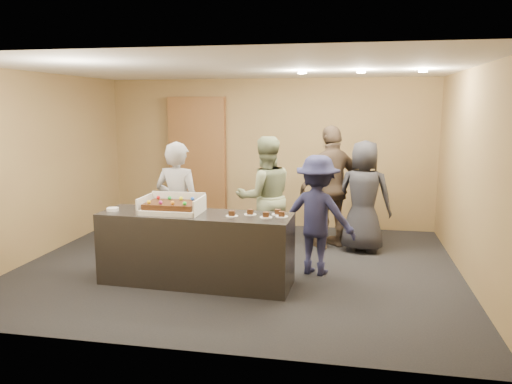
% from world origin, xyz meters
% --- Properties ---
extents(room, '(6.04, 6.00, 2.70)m').
position_xyz_m(room, '(0.00, 0.00, 1.35)').
color(room, black).
rests_on(room, ground).
extents(serving_counter, '(2.43, 0.80, 0.90)m').
position_xyz_m(serving_counter, '(-0.37, -0.78, 0.45)').
color(serving_counter, black).
rests_on(serving_counter, floor).
extents(storage_cabinet, '(1.08, 0.15, 2.38)m').
position_xyz_m(storage_cabinet, '(-1.34, 2.41, 1.19)').
color(storage_cabinet, brown).
rests_on(storage_cabinet, floor).
extents(cake_box, '(0.74, 0.51, 0.22)m').
position_xyz_m(cake_box, '(-0.67, -0.75, 0.95)').
color(cake_box, white).
rests_on(cake_box, serving_counter).
extents(sheet_cake, '(0.63, 0.44, 0.12)m').
position_xyz_m(sheet_cake, '(-0.67, -0.78, 1.00)').
color(sheet_cake, '#371D0C').
rests_on(sheet_cake, cake_box).
extents(plate_stack, '(0.15, 0.15, 0.04)m').
position_xyz_m(plate_stack, '(-1.45, -0.82, 0.92)').
color(plate_stack, white).
rests_on(plate_stack, serving_counter).
extents(slice_a, '(0.15, 0.15, 0.07)m').
position_xyz_m(slice_a, '(0.11, -0.84, 0.92)').
color(slice_a, white).
rests_on(slice_a, serving_counter).
extents(slice_b, '(0.15, 0.15, 0.07)m').
position_xyz_m(slice_b, '(0.31, -0.72, 0.92)').
color(slice_b, white).
rests_on(slice_b, serving_counter).
extents(slice_c, '(0.15, 0.15, 0.07)m').
position_xyz_m(slice_c, '(0.53, -0.84, 0.92)').
color(slice_c, white).
rests_on(slice_c, serving_counter).
extents(slice_d, '(0.15, 0.15, 0.07)m').
position_xyz_m(slice_d, '(0.64, -0.65, 0.92)').
color(slice_d, white).
rests_on(slice_d, serving_counter).
extents(slice_e, '(0.15, 0.15, 0.07)m').
position_xyz_m(slice_e, '(0.71, -0.77, 0.92)').
color(slice_e, white).
rests_on(slice_e, serving_counter).
extents(person_server_grey, '(0.69, 0.50, 1.75)m').
position_xyz_m(person_server_grey, '(-0.76, -0.33, 0.88)').
color(person_server_grey, '#939398').
rests_on(person_server_grey, floor).
extents(person_sage_man, '(1.07, 0.97, 1.78)m').
position_xyz_m(person_sage_man, '(0.28, 0.52, 0.89)').
color(person_sage_man, gray).
rests_on(person_sage_man, floor).
extents(person_navy_man, '(1.14, 0.82, 1.59)m').
position_xyz_m(person_navy_man, '(1.09, -0.10, 0.79)').
color(person_navy_man, '#202146').
rests_on(person_navy_man, floor).
extents(person_brown_extra, '(1.18, 1.05, 1.92)m').
position_xyz_m(person_brown_extra, '(1.22, 1.21, 0.96)').
color(person_brown_extra, brown).
rests_on(person_brown_extra, floor).
extents(person_dark_suit, '(0.92, 0.68, 1.71)m').
position_xyz_m(person_dark_suit, '(1.71, 1.08, 0.85)').
color(person_dark_suit, '#26252B').
rests_on(person_dark_suit, floor).
extents(ceiling_spotlights, '(1.72, 0.12, 0.03)m').
position_xyz_m(ceiling_spotlights, '(1.60, 0.50, 2.67)').
color(ceiling_spotlights, '#FFEAC6').
rests_on(ceiling_spotlights, ceiling).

